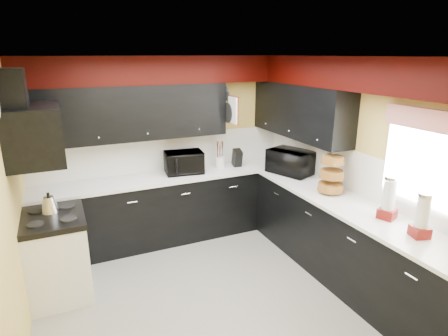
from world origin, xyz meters
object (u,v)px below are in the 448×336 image
object	(u,v)px
toaster_oven	(184,162)
kettle	(49,204)
microwave	(291,162)
utensil_crock	(220,162)
knife_block	(237,158)

from	to	relation	value
toaster_oven	kettle	xyz separation A→B (m)	(-1.71, -0.65, -0.08)
toaster_oven	kettle	distance (m)	1.83
toaster_oven	microwave	world-z (taller)	microwave
microwave	utensil_crock	bearing A→B (deg)	28.25
utensil_crock	kettle	world-z (taller)	utensil_crock
utensil_crock	kettle	bearing A→B (deg)	-163.10
microwave	kettle	bearing A→B (deg)	69.33
microwave	knife_block	xyz separation A→B (m)	(-0.53, 0.60, -0.04)
toaster_oven	utensil_crock	world-z (taller)	toaster_oven
utensil_crock	knife_block	bearing A→B (deg)	-14.28
microwave	utensil_crock	xyz separation A→B (m)	(-0.77, 0.66, -0.08)
kettle	toaster_oven	bearing A→B (deg)	20.87
toaster_oven	microwave	size ratio (longest dim) A/B	0.87
knife_block	toaster_oven	bearing A→B (deg)	-173.57
kettle	utensil_crock	bearing A→B (deg)	16.90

